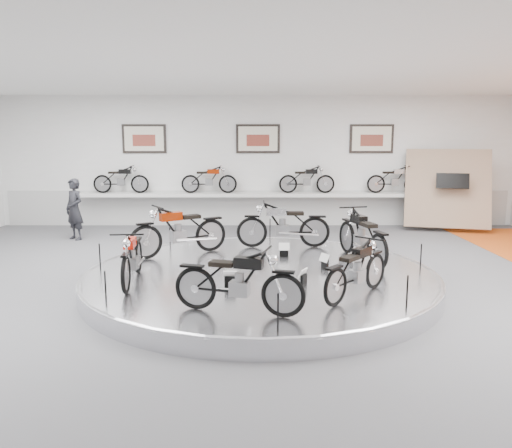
{
  "coord_description": "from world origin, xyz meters",
  "views": [
    {
      "loc": [
        -0.1,
        -8.58,
        2.68
      ],
      "look_at": [
        -0.08,
        0.6,
        1.12
      ],
      "focal_mm": 35.0,
      "sensor_mm": 36.0,
      "label": 1
    }
  ],
  "objects_px": {
    "bike_a": "(362,235)",
    "bike_e": "(238,281)",
    "bike_c": "(179,230)",
    "visitor": "(74,209)",
    "display_platform": "(260,279)",
    "bike_d": "(132,256)",
    "bike_f": "(357,269)",
    "shelf": "(258,195)",
    "bike_b": "(283,224)"
  },
  "relations": [
    {
      "from": "bike_a",
      "to": "bike_e",
      "type": "relative_size",
      "value": 1.11
    },
    {
      "from": "bike_c",
      "to": "visitor",
      "type": "bearing_deg",
      "value": -74.95
    },
    {
      "from": "display_platform",
      "to": "bike_d",
      "type": "bearing_deg",
      "value": -160.61
    },
    {
      "from": "bike_a",
      "to": "bike_c",
      "type": "distance_m",
      "value": 3.71
    },
    {
      "from": "bike_d",
      "to": "bike_f",
      "type": "bearing_deg",
      "value": 73.37
    },
    {
      "from": "shelf",
      "to": "bike_b",
      "type": "height_order",
      "value": "bike_b"
    },
    {
      "from": "bike_c",
      "to": "visitor",
      "type": "xyz_separation_m",
      "value": [
        -3.28,
        3.15,
        -0.01
      ]
    },
    {
      "from": "display_platform",
      "to": "shelf",
      "type": "xyz_separation_m",
      "value": [
        0.0,
        6.4,
        0.85
      ]
    },
    {
      "from": "shelf",
      "to": "visitor",
      "type": "relative_size",
      "value": 6.65
    },
    {
      "from": "display_platform",
      "to": "bike_e",
      "type": "bearing_deg",
      "value": -98.22
    },
    {
      "from": "bike_a",
      "to": "shelf",
      "type": "bearing_deg",
      "value": 5.72
    },
    {
      "from": "display_platform",
      "to": "bike_a",
      "type": "height_order",
      "value": "bike_a"
    },
    {
      "from": "bike_a",
      "to": "bike_e",
      "type": "xyz_separation_m",
      "value": [
        -2.34,
        -3.03,
        -0.05
      ]
    },
    {
      "from": "shelf",
      "to": "bike_a",
      "type": "distance_m",
      "value": 5.99
    },
    {
      "from": "shelf",
      "to": "bike_d",
      "type": "bearing_deg",
      "value": -106.75
    },
    {
      "from": "bike_b",
      "to": "bike_e",
      "type": "bearing_deg",
      "value": 78.22
    },
    {
      "from": "bike_a",
      "to": "visitor",
      "type": "height_order",
      "value": "visitor"
    },
    {
      "from": "shelf",
      "to": "bike_f",
      "type": "height_order",
      "value": "bike_f"
    },
    {
      "from": "display_platform",
      "to": "bike_f",
      "type": "xyz_separation_m",
      "value": [
        1.45,
        -1.54,
        0.59
      ]
    },
    {
      "from": "display_platform",
      "to": "bike_a",
      "type": "xyz_separation_m",
      "value": [
        2.02,
        0.76,
        0.67
      ]
    },
    {
      "from": "visitor",
      "to": "bike_a",
      "type": "bearing_deg",
      "value": 8.6
    },
    {
      "from": "bike_a",
      "to": "visitor",
      "type": "bearing_deg",
      "value": 48.46
    },
    {
      "from": "bike_c",
      "to": "bike_f",
      "type": "distance_m",
      "value": 4.18
    },
    {
      "from": "bike_a",
      "to": "display_platform",
      "type": "bearing_deg",
      "value": 96.78
    },
    {
      "from": "shelf",
      "to": "bike_c",
      "type": "height_order",
      "value": "bike_c"
    },
    {
      "from": "visitor",
      "to": "shelf",
      "type": "bearing_deg",
      "value": 58.15
    },
    {
      "from": "display_platform",
      "to": "bike_e",
      "type": "xyz_separation_m",
      "value": [
        -0.33,
        -2.27,
        0.62
      ]
    },
    {
      "from": "display_platform",
      "to": "bike_f",
      "type": "height_order",
      "value": "bike_f"
    },
    {
      "from": "visitor",
      "to": "bike_e",
      "type": "bearing_deg",
      "value": -19.09
    },
    {
      "from": "bike_b",
      "to": "bike_f",
      "type": "bearing_deg",
      "value": 103.92
    },
    {
      "from": "bike_e",
      "to": "bike_f",
      "type": "bearing_deg",
      "value": 37.76
    },
    {
      "from": "bike_b",
      "to": "visitor",
      "type": "height_order",
      "value": "visitor"
    },
    {
      "from": "bike_c",
      "to": "bike_d",
      "type": "bearing_deg",
      "value": 45.21
    },
    {
      "from": "bike_b",
      "to": "bike_c",
      "type": "bearing_deg",
      "value": 19.09
    },
    {
      "from": "bike_b",
      "to": "bike_f",
      "type": "distance_m",
      "value": 3.69
    },
    {
      "from": "display_platform",
      "to": "visitor",
      "type": "relative_size",
      "value": 3.87
    },
    {
      "from": "bike_c",
      "to": "bike_f",
      "type": "height_order",
      "value": "bike_c"
    },
    {
      "from": "bike_d",
      "to": "visitor",
      "type": "xyz_separation_m",
      "value": [
        -2.8,
        5.16,
        0.07
      ]
    },
    {
      "from": "display_platform",
      "to": "shelf",
      "type": "distance_m",
      "value": 6.46
    },
    {
      "from": "bike_a",
      "to": "bike_d",
      "type": "height_order",
      "value": "bike_a"
    },
    {
      "from": "display_platform",
      "to": "bike_c",
      "type": "relative_size",
      "value": 3.53
    },
    {
      "from": "bike_d",
      "to": "bike_e",
      "type": "relative_size",
      "value": 0.98
    },
    {
      "from": "display_platform",
      "to": "bike_c",
      "type": "bearing_deg",
      "value": 143.11
    },
    {
      "from": "bike_f",
      "to": "visitor",
      "type": "height_order",
      "value": "visitor"
    },
    {
      "from": "display_platform",
      "to": "bike_d",
      "type": "xyz_separation_m",
      "value": [
        -2.15,
        -0.76,
        0.61
      ]
    },
    {
      "from": "shelf",
      "to": "bike_a",
      "type": "height_order",
      "value": "bike_a"
    },
    {
      "from": "shelf",
      "to": "bike_c",
      "type": "bearing_deg",
      "value": -107.92
    },
    {
      "from": "bike_f",
      "to": "visitor",
      "type": "xyz_separation_m",
      "value": [
        -6.4,
        5.94,
        0.09
      ]
    },
    {
      "from": "display_platform",
      "to": "bike_c",
      "type": "height_order",
      "value": "bike_c"
    },
    {
      "from": "bike_e",
      "to": "bike_d",
      "type": "bearing_deg",
      "value": 155.95
    }
  ]
}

